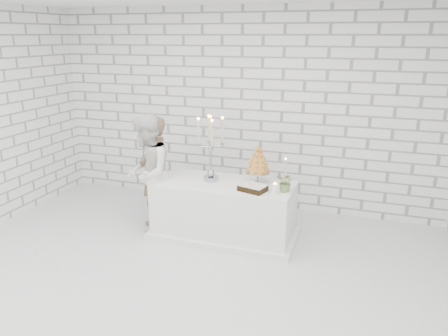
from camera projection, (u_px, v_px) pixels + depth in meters
ground at (174, 282)px, 4.75m from camera, size 6.00×5.00×0.01m
wall_back at (241, 110)px, 6.57m from camera, size 6.00×0.01×3.00m
cake_table at (224, 210)px, 5.73m from camera, size 1.80×0.80×0.75m
groom at (154, 171)px, 6.04m from camera, size 0.40×0.58×1.54m
bride at (148, 173)px, 5.83m from camera, size 0.84×0.94×1.61m
candelabra at (211, 148)px, 5.59m from camera, size 0.44×0.44×0.87m
croquembouche at (258, 164)px, 5.54m from camera, size 0.40×0.40×0.50m
chocolate_cake at (253, 188)px, 5.32m from camera, size 0.37×0.31×0.08m
pillar_candle at (275, 189)px, 5.23m from camera, size 0.10×0.10×0.12m
extra_taper at (285, 172)px, 5.55m from camera, size 0.06×0.06×0.32m
flowers at (286, 182)px, 5.27m from camera, size 0.26×0.24×0.25m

